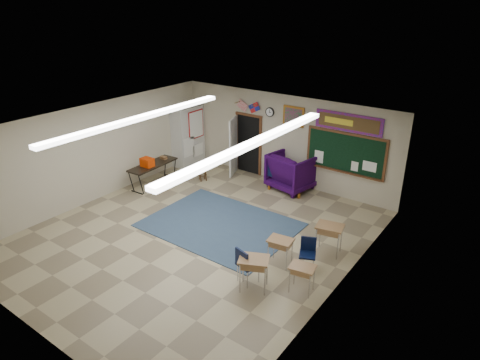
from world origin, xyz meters
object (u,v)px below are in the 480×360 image
Objects in this scene: student_desk_front_left at (280,251)px; folding_table at (153,173)px; wingback_armchair at (292,171)px; student_desk_front_right at (329,238)px; wooden_stool at (203,172)px.

folding_table is (-5.86, 1.50, 0.03)m from student_desk_front_left.
wingback_armchair is at bearing 29.82° from folding_table.
wingback_armchair reaches higher than folding_table.
student_desk_front_right reaches higher than wooden_stool.
student_desk_front_left is (1.95, -3.99, -0.23)m from wingback_armchair.
folding_table is 3.01× the size of wooden_stool.
folding_table is (-3.92, -2.49, -0.20)m from wingback_armchair.
wingback_armchair reaches higher than wooden_stool.
student_desk_front_right is at bearing 143.82° from wingback_armchair.
wooden_stool is (-2.82, -1.23, -0.30)m from wingback_armchair.
wingback_armchair is 1.98× the size of student_desk_front_left.
wingback_armchair is 4.65m from folding_table.
wooden_stool is (-4.77, 2.76, -0.06)m from student_desk_front_left.
student_desk_front_left reaches higher than wooden_stool.
student_desk_front_right is at bearing -5.85° from folding_table.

